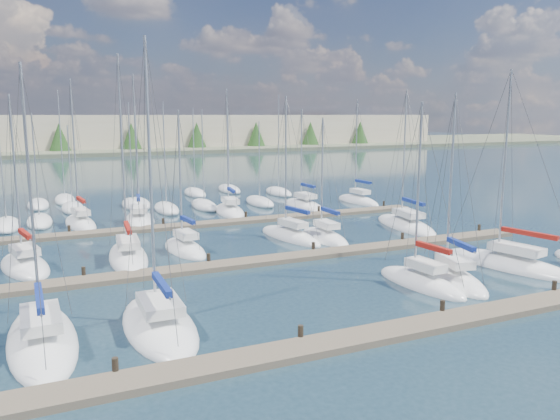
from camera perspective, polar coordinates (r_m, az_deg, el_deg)
name	(u,v)px	position (r m, az deg, el deg)	size (l,w,h in m)	color
ground	(147,187)	(79.62, -13.76, 2.37)	(400.00, 400.00, 0.00)	#243B48
dock_near	(387,333)	(26.28, 11.08, -12.47)	(44.00, 1.93, 1.10)	#6B5E4C
dock_mid	(268,260)	(37.92, -1.26, -5.26)	(44.00, 1.93, 1.10)	#6B5E4C
dock_far	(209,224)	(50.77, -7.46, -1.44)	(44.00, 1.93, 1.10)	#6B5E4C
sailboat_i	(128,257)	(40.13, -15.58, -4.72)	(3.39, 9.41, 14.92)	white
sailboat_r	(358,201)	(64.22, 8.16, 0.97)	(2.52, 7.59, 12.48)	white
sailboat_c	(159,325)	(27.26, -12.52, -11.63)	(3.39, 8.73, 14.33)	white
sailboat_f	(509,264)	(39.84, 22.80, -5.26)	(4.81, 10.08, 13.73)	white
sailboat_m	(406,225)	(50.93, 12.99, -1.55)	(4.37, 9.84, 13.08)	white
sailboat_h	(25,266)	(40.14, -25.11, -5.32)	(4.14, 7.52, 12.15)	white
sailboat_n	(81,223)	(53.65, -20.12, -1.30)	(3.17, 7.96, 14.03)	white
sailboat_d	(421,283)	(33.94, 14.51, -7.35)	(2.72, 7.05, 11.59)	white
sailboat_o	(139,220)	(53.47, -14.49, -1.05)	(4.07, 8.13, 14.54)	white
sailboat_q	(304,206)	(60.29, 2.50, 0.46)	(2.85, 7.83, 11.44)	white
sailboat_e	(451,278)	(35.41, 17.42, -6.77)	(4.00, 7.84, 12.11)	white
sailboat_j	(185,249)	(41.52, -9.91, -4.01)	(2.87, 6.62, 11.19)	white
sailboat_l	(325,238)	(44.76, 4.68, -2.88)	(2.23, 6.75, 10.59)	white
sailboat_b	(42,340)	(27.17, -23.59, -12.34)	(3.15, 9.62, 13.03)	white
sailboat_p	(230,211)	(57.07, -5.27, -0.10)	(3.67, 8.18, 13.45)	white
sailboat_k	(290,236)	(45.13, 1.07, -2.73)	(3.40, 8.24, 12.32)	white
distant_boats	(135,204)	(63.01, -14.90, 0.65)	(36.93, 20.75, 13.30)	#9EA0A5
shoreline	(35,124)	(167.47, -24.20, 8.17)	(400.00, 60.00, 38.00)	#666B51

